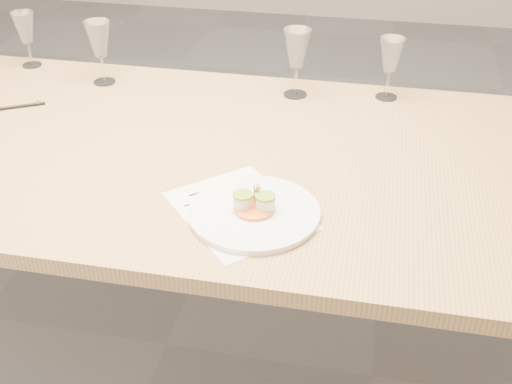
% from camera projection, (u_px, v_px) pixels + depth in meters
% --- Properties ---
extents(ground, '(7.00, 7.00, 0.00)m').
position_uv_depth(ground, '(166.00, 344.00, 2.10)').
color(ground, slate).
rests_on(ground, ground).
extents(dining_table, '(2.40, 1.00, 0.75)m').
position_uv_depth(dining_table, '(147.00, 165.00, 1.73)').
color(dining_table, tan).
rests_on(dining_table, ground).
extents(dinner_plate, '(0.29, 0.29, 0.07)m').
position_uv_depth(dinner_plate, '(254.00, 212.00, 1.40)').
color(dinner_plate, white).
rests_on(dinner_plate, dining_table).
extents(recipe_sheet, '(0.38, 0.39, 0.00)m').
position_uv_depth(recipe_sheet, '(239.00, 210.00, 1.43)').
color(recipe_sheet, white).
rests_on(recipe_sheet, dining_table).
extents(ballpoint_pen, '(0.12, 0.07, 0.01)m').
position_uv_depth(ballpoint_pen, '(22.00, 106.00, 1.87)').
color(ballpoint_pen, black).
rests_on(ballpoint_pen, dining_table).
extents(wine_glass_0, '(0.07, 0.07, 0.18)m').
position_uv_depth(wine_glass_0, '(25.00, 29.00, 2.07)').
color(wine_glass_0, white).
rests_on(wine_glass_0, dining_table).
extents(wine_glass_1, '(0.08, 0.08, 0.20)m').
position_uv_depth(wine_glass_1, '(99.00, 40.00, 1.95)').
color(wine_glass_1, white).
rests_on(wine_glass_1, dining_table).
extents(wine_glass_2, '(0.08, 0.08, 0.20)m').
position_uv_depth(wine_glass_2, '(297.00, 50.00, 1.86)').
color(wine_glass_2, white).
rests_on(wine_glass_2, dining_table).
extents(wine_glass_3, '(0.07, 0.07, 0.18)m').
position_uv_depth(wine_glass_3, '(391.00, 57.00, 1.86)').
color(wine_glass_3, white).
rests_on(wine_glass_3, dining_table).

